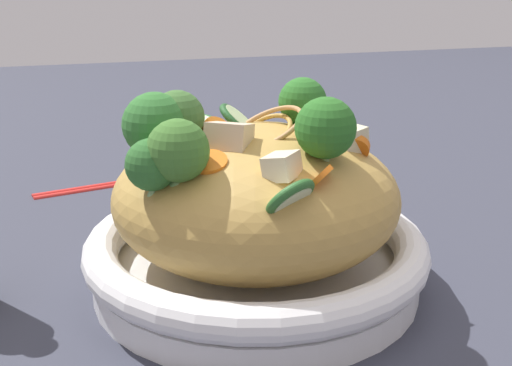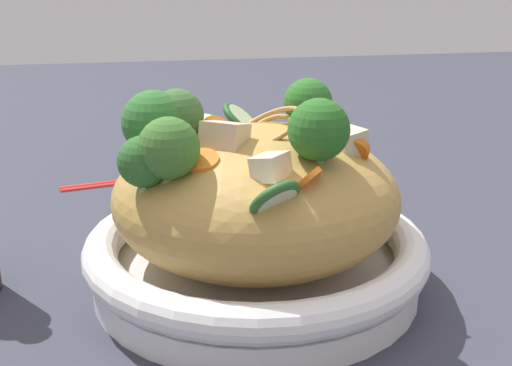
# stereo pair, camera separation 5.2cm
# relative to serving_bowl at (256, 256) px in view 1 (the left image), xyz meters

# --- Properties ---
(ground_plane) EXTENTS (3.00, 3.00, 0.00)m
(ground_plane) POSITION_rel_serving_bowl_xyz_m (0.00, 0.00, -0.03)
(ground_plane) COLOR #343644
(serving_bowl) EXTENTS (0.29, 0.29, 0.05)m
(serving_bowl) POSITION_rel_serving_bowl_xyz_m (0.00, 0.00, 0.00)
(serving_bowl) COLOR white
(serving_bowl) RESTS_ON ground_plane
(noodle_heap) EXTENTS (0.24, 0.24, 0.13)m
(noodle_heap) POSITION_rel_serving_bowl_xyz_m (-0.00, -0.00, 0.05)
(noodle_heap) COLOR #B68F44
(noodle_heap) RESTS_ON serving_bowl
(broccoli_florets) EXTENTS (0.20, 0.15, 0.07)m
(broccoli_florets) POSITION_rel_serving_bowl_xyz_m (0.04, 0.02, 0.12)
(broccoli_florets) COLOR #8CB66C
(broccoli_florets) RESTS_ON serving_bowl
(carrot_coins) EXTENTS (0.15, 0.12, 0.04)m
(carrot_coins) POSITION_rel_serving_bowl_xyz_m (-0.00, 0.04, 0.10)
(carrot_coins) COLOR orange
(carrot_coins) RESTS_ON serving_bowl
(zucchini_slices) EXTENTS (0.15, 0.18, 0.06)m
(zucchini_slices) POSITION_rel_serving_bowl_xyz_m (0.00, 0.01, 0.10)
(zucchini_slices) COLOR beige
(zucchini_slices) RESTS_ON serving_bowl
(chicken_chunks) EXTENTS (0.18, 0.13, 0.04)m
(chicken_chunks) POSITION_rel_serving_bowl_xyz_m (0.02, 0.02, 0.11)
(chicken_chunks) COLOR beige
(chicken_chunks) RESTS_ON serving_bowl
(chopsticks_pair) EXTENTS (0.20, 0.06, 0.01)m
(chopsticks_pair) POSITION_rel_serving_bowl_xyz_m (0.09, -0.31, -0.02)
(chopsticks_pair) COLOR red
(chopsticks_pair) RESTS_ON ground_plane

